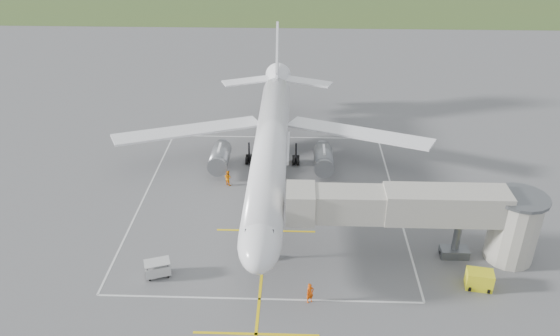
{
  "coord_description": "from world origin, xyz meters",
  "views": [
    {
      "loc": [
        2.97,
        -55.29,
        32.25
      ],
      "look_at": [
        1.22,
        -4.0,
        4.0
      ],
      "focal_mm": 35.0,
      "sensor_mm": 36.0,
      "label": 1
    }
  ],
  "objects_px": {
    "jet_bridge": "(436,214)",
    "ramp_worker_nose": "(310,293)",
    "ramp_worker_wing": "(228,178)",
    "gpu_unit": "(479,280)",
    "baggage_cart": "(158,269)",
    "airliner": "(271,145)"
  },
  "relations": [
    {
      "from": "ramp_worker_wing",
      "to": "airliner",
      "type": "bearing_deg",
      "value": -127.07
    },
    {
      "from": "ramp_worker_nose",
      "to": "baggage_cart",
      "type": "bearing_deg",
      "value": 138.8
    },
    {
      "from": "ramp_worker_nose",
      "to": "ramp_worker_wing",
      "type": "distance_m",
      "value": 21.33
    },
    {
      "from": "baggage_cart",
      "to": "ramp_worker_wing",
      "type": "relative_size",
      "value": 1.42
    },
    {
      "from": "airliner",
      "to": "ramp_worker_wing",
      "type": "distance_m",
      "value": 6.26
    },
    {
      "from": "jet_bridge",
      "to": "ramp_worker_wing",
      "type": "relative_size",
      "value": 12.94
    },
    {
      "from": "baggage_cart",
      "to": "ramp_worker_nose",
      "type": "relative_size",
      "value": 1.35
    },
    {
      "from": "jet_bridge",
      "to": "airliner",
      "type": "bearing_deg",
      "value": 137.81
    },
    {
      "from": "jet_bridge",
      "to": "ramp_worker_nose",
      "type": "xyz_separation_m",
      "value": [
        -11.42,
        -6.68,
        -3.8
      ]
    },
    {
      "from": "gpu_unit",
      "to": "jet_bridge",
      "type": "bearing_deg",
      "value": 136.75
    },
    {
      "from": "jet_bridge",
      "to": "ramp_worker_nose",
      "type": "relative_size",
      "value": 12.32
    },
    {
      "from": "baggage_cart",
      "to": "ramp_worker_wing",
      "type": "xyz_separation_m",
      "value": [
        4.39,
        16.31,
        0.1
      ]
    },
    {
      "from": "gpu_unit",
      "to": "baggage_cart",
      "type": "height_order",
      "value": "gpu_unit"
    },
    {
      "from": "airliner",
      "to": "ramp_worker_nose",
      "type": "xyz_separation_m",
      "value": [
        4.3,
        -20.93,
        -3.44
      ]
    },
    {
      "from": "ramp_worker_nose",
      "to": "ramp_worker_wing",
      "type": "xyz_separation_m",
      "value": [
        -9.21,
        19.23,
        -0.05
      ]
    },
    {
      "from": "ramp_worker_nose",
      "to": "gpu_unit",
      "type": "bearing_deg",
      "value": -20.07
    },
    {
      "from": "jet_bridge",
      "to": "baggage_cart",
      "type": "height_order",
      "value": "jet_bridge"
    },
    {
      "from": "gpu_unit",
      "to": "ramp_worker_nose",
      "type": "relative_size",
      "value": 1.29
    },
    {
      "from": "airliner",
      "to": "baggage_cart",
      "type": "bearing_deg",
      "value": -117.34
    },
    {
      "from": "jet_bridge",
      "to": "gpu_unit",
      "type": "height_order",
      "value": "jet_bridge"
    },
    {
      "from": "gpu_unit",
      "to": "ramp_worker_wing",
      "type": "xyz_separation_m",
      "value": [
        -23.99,
        16.9,
        0.07
      ]
    },
    {
      "from": "gpu_unit",
      "to": "ramp_worker_nose",
      "type": "height_order",
      "value": "ramp_worker_nose"
    }
  ]
}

